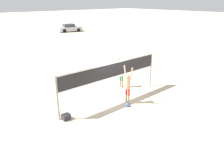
% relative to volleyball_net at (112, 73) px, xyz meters
% --- Properties ---
extents(ground_plane, '(200.00, 200.00, 0.00)m').
position_rel_volleyball_net_xyz_m(ground_plane, '(0.00, 0.00, -1.70)').
color(ground_plane, beige).
extents(volleyball_net, '(7.17, 0.10, 2.32)m').
position_rel_volleyball_net_xyz_m(volleyball_net, '(0.00, 0.00, 0.00)').
color(volleyball_net, gray).
rests_on(volleyball_net, ground_plane).
extents(player_spiker, '(0.28, 0.72, 2.23)m').
position_rel_volleyball_net_xyz_m(player_spiker, '(0.40, -0.92, -0.52)').
color(player_spiker, tan).
rests_on(player_spiker, ground_plane).
extents(player_blocker, '(0.28, 0.69, 2.02)m').
position_rel_volleyball_net_xyz_m(player_blocker, '(1.83, 1.13, -0.65)').
color(player_blocker, tan).
rests_on(player_blocker, ground_plane).
extents(volleyball, '(0.23, 0.23, 0.23)m').
position_rel_volleyball_net_xyz_m(volleyball, '(0.08, -1.28, -1.58)').
color(volleyball, blue).
rests_on(volleyball, ground_plane).
extents(gear_bag, '(0.39, 0.34, 0.29)m').
position_rel_volleyball_net_xyz_m(gear_bag, '(-3.27, -0.22, -1.55)').
color(gear_bag, '#2D2D33').
rests_on(gear_bag, ground_plane).
extents(parked_car_mid, '(4.62, 2.74, 1.42)m').
position_rel_volleyball_net_xyz_m(parked_car_mid, '(13.41, 27.49, -1.06)').
color(parked_car_mid, '#B7B7BC').
rests_on(parked_car_mid, ground_plane).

